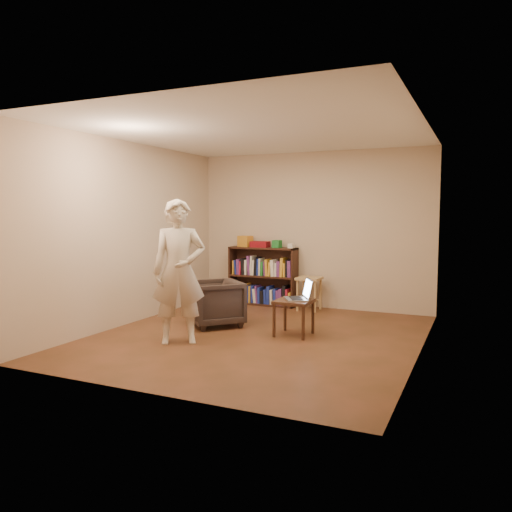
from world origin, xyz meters
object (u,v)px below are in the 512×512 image
at_px(bookshelf, 263,279).
at_px(armchair, 215,303).
at_px(side_table, 294,306).
at_px(stool, 309,284).
at_px(person, 179,272).
at_px(laptop, 300,295).

bearing_deg(bookshelf, armchair, -88.83).
bearing_deg(side_table, armchair, 177.37).
distance_m(bookshelf, stool, 0.90).
xyz_separation_m(stool, person, (-0.80, -2.60, 0.44)).
relative_size(bookshelf, stool, 2.20).
distance_m(bookshelf, person, 2.80).
bearing_deg(laptop, stool, 163.85).
xyz_separation_m(side_table, person, (-1.15, -0.93, 0.49)).
bearing_deg(stool, laptop, -75.53).
height_order(bookshelf, side_table, bookshelf).
bearing_deg(armchair, stool, 105.66).
xyz_separation_m(bookshelf, person, (0.09, -2.76, 0.44)).
relative_size(laptop, person, 0.27).
distance_m(armchair, side_table, 1.20).
height_order(armchair, side_table, armchair).
height_order(laptop, person, person).
bearing_deg(bookshelf, person, -88.18).
height_order(armchair, laptop, laptop).
xyz_separation_m(laptop, person, (-1.22, -0.98, 0.35)).
bearing_deg(side_table, laptop, 40.19).
xyz_separation_m(bookshelf, side_table, (1.24, -1.83, -0.05)).
height_order(bookshelf, laptop, bookshelf).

